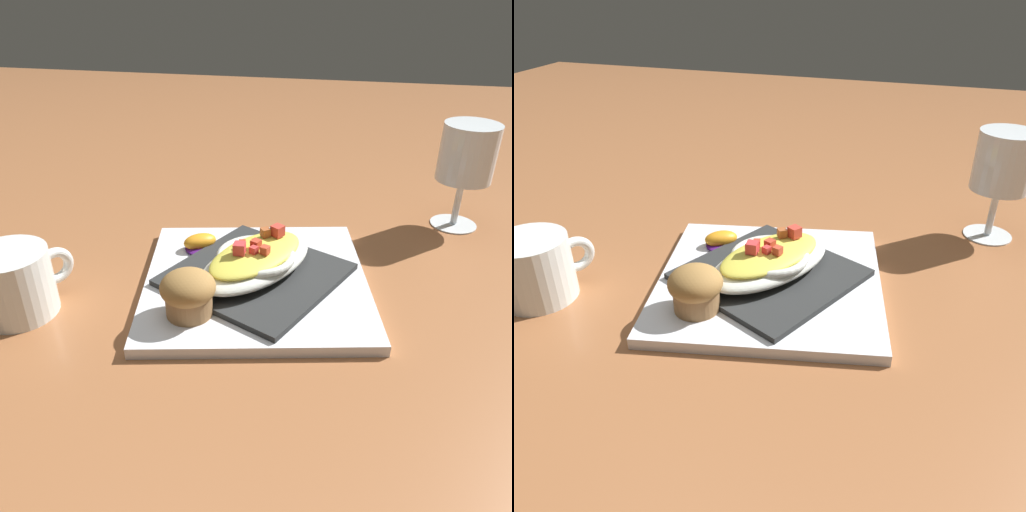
% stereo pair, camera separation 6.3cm
% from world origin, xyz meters
% --- Properties ---
extents(ground_plane, '(2.60, 2.60, 0.00)m').
position_xyz_m(ground_plane, '(0.00, 0.00, 0.00)').
color(ground_plane, '#9B5F38').
extents(square_plate, '(0.32, 0.32, 0.01)m').
position_xyz_m(square_plate, '(0.00, 0.00, 0.01)').
color(square_plate, white).
rests_on(square_plate, ground_plane).
extents(folded_napkin, '(0.25, 0.25, 0.01)m').
position_xyz_m(folded_napkin, '(0.00, 0.00, 0.02)').
color(folded_napkin, '#2B2D2D').
rests_on(folded_napkin, square_plate).
extents(gratin_dish, '(0.17, 0.20, 0.05)m').
position_xyz_m(gratin_dish, '(-0.00, -0.00, 0.04)').
color(gratin_dish, silver).
rests_on(gratin_dish, folded_napkin).
extents(muffin, '(0.06, 0.06, 0.05)m').
position_xyz_m(muffin, '(0.06, 0.09, 0.04)').
color(muffin, '#976C41').
rests_on(muffin, square_plate).
extents(orange_garnish, '(0.06, 0.06, 0.02)m').
position_xyz_m(orange_garnish, '(0.09, -0.06, 0.02)').
color(orange_garnish, '#47156B').
rests_on(orange_garnish, square_plate).
extents(coffee_mug, '(0.09, 0.11, 0.08)m').
position_xyz_m(coffee_mug, '(0.26, 0.10, 0.03)').
color(coffee_mug, white).
rests_on(coffee_mug, ground_plane).
extents(stemmed_glass, '(0.08, 0.08, 0.16)m').
position_xyz_m(stemmed_glass, '(-0.27, -0.23, 0.11)').
color(stemmed_glass, white).
rests_on(stemmed_glass, ground_plane).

